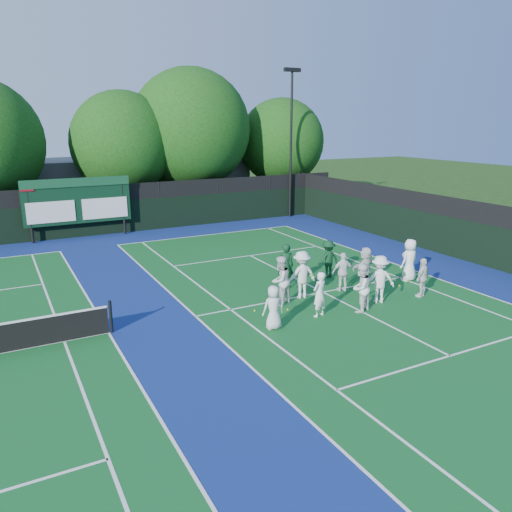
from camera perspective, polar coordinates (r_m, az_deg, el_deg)
name	(u,v)px	position (r m, az deg, el deg)	size (l,w,h in m)	color
ground	(338,300)	(19.60, 9.35, -4.99)	(120.00, 120.00, 0.00)	#1C3B10
court_apron	(182,319)	(17.73, -8.48, -7.14)	(34.00, 32.00, 0.01)	navy
near_court	(323,292)	(20.35, 7.66, -4.12)	(11.05, 23.85, 0.01)	#115620
back_fence	(95,213)	(31.45, -17.89, 4.69)	(34.00, 0.08, 3.00)	black
divider_fence_right	(479,236)	(26.12, 24.09, 2.07)	(0.08, 32.00, 3.00)	black
scoreboard	(77,201)	(30.76, -19.73, 5.89)	(6.00, 0.21, 3.55)	black
clubhouse	(128,184)	(39.92, -14.42, 7.97)	(18.00, 6.00, 4.00)	slate
light_pole_right	(291,127)	(35.61, 4.05, 14.53)	(1.20, 0.30, 10.12)	black
tree_c	(125,146)	(35.12, -14.80, 12.09)	(6.81, 6.81, 8.67)	black
tree_d	(192,132)	(36.52, -7.29, 13.88)	(8.35, 8.35, 10.32)	black
tree_e	(282,144)	(39.81, 3.04, 12.69)	(6.58, 6.58, 8.43)	black
tennis_ball_0	(288,310)	(18.34, 3.64, -6.13)	(0.07, 0.07, 0.07)	#C4E61B
tennis_ball_1	(310,275)	(22.37, 6.23, -2.21)	(0.07, 0.07, 0.07)	#C4E61B
tennis_ball_2	(399,286)	(21.70, 16.04, -3.29)	(0.07, 0.07, 0.07)	#C4E61B
tennis_ball_3	(255,311)	(18.20, -0.15, -6.27)	(0.07, 0.07, 0.07)	#C4E61B
tennis_ball_4	(287,271)	(22.97, 3.56, -1.68)	(0.07, 0.07, 0.07)	#C4E61B
tennis_ball_5	(382,278)	(22.57, 14.23, -2.45)	(0.07, 0.07, 0.07)	#C4E61B
player_front_0	(273,307)	(16.51, 2.01, -5.90)	(0.74, 0.48, 1.51)	silver
player_front_1	(319,294)	(17.64, 7.26, -4.38)	(0.60, 0.39, 1.64)	white
player_front_2	(360,288)	(18.31, 11.85, -3.59)	(0.87, 0.68, 1.79)	white
player_front_3	(379,279)	(19.38, 13.93, -2.60)	(1.19, 0.68, 1.84)	white
player_front_4	(423,278)	(20.51, 18.50, -2.35)	(0.92, 0.38, 1.57)	silver
player_back_0	(280,281)	(18.63, 2.79, -2.82)	(0.91, 0.71, 1.88)	silver
player_back_1	(302,275)	(19.40, 5.24, -2.14)	(1.21, 0.69, 1.87)	white
player_back_2	(343,272)	(20.41, 9.92, -1.81)	(0.94, 0.39, 1.60)	white
player_back_3	(365,266)	(21.25, 12.37, -1.17)	(1.54, 0.49, 1.66)	silver
player_back_4	(409,260)	(22.36, 17.14, -0.45)	(0.90, 0.59, 1.84)	white
coach_left	(285,266)	(20.50, 3.39, -1.13)	(0.68, 0.45, 1.88)	#0E341A
coach_right	(328,259)	(22.06, 8.23, -0.35)	(1.09, 0.63, 1.68)	#0E331A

